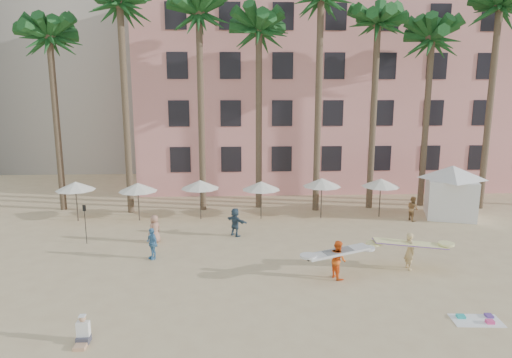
{
  "coord_description": "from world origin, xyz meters",
  "views": [
    {
      "loc": [
        -2.67,
        -16.7,
        8.57
      ],
      "look_at": [
        -1.63,
        6.0,
        4.0
      ],
      "focal_mm": 32.0,
      "sensor_mm": 36.0,
      "label": 1
    }
  ],
  "objects_px": {
    "cabana": "(451,187)",
    "carrier_yellow": "(410,249)",
    "pink_hotel": "(339,94)",
    "carrier_white": "(338,258)"
  },
  "relations": [
    {
      "from": "pink_hotel",
      "to": "carrier_white",
      "type": "bearing_deg",
      "value": -102.24
    },
    {
      "from": "pink_hotel",
      "to": "cabana",
      "type": "height_order",
      "value": "pink_hotel"
    },
    {
      "from": "cabana",
      "to": "carrier_yellow",
      "type": "distance_m",
      "value": 10.76
    },
    {
      "from": "carrier_white",
      "to": "cabana",
      "type": "bearing_deg",
      "value": 44.67
    },
    {
      "from": "pink_hotel",
      "to": "carrier_yellow",
      "type": "height_order",
      "value": "pink_hotel"
    },
    {
      "from": "cabana",
      "to": "carrier_white",
      "type": "relative_size",
      "value": 1.83
    },
    {
      "from": "cabana",
      "to": "carrier_white",
      "type": "xyz_separation_m",
      "value": [
        -9.78,
        -9.67,
        -1.11
      ]
    },
    {
      "from": "pink_hotel",
      "to": "carrier_white",
      "type": "relative_size",
      "value": 11.33
    },
    {
      "from": "cabana",
      "to": "carrier_yellow",
      "type": "xyz_separation_m",
      "value": [
        -6.12,
        -8.79,
        -1.04
      ]
    },
    {
      "from": "carrier_yellow",
      "to": "cabana",
      "type": "bearing_deg",
      "value": 55.15
    }
  ]
}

